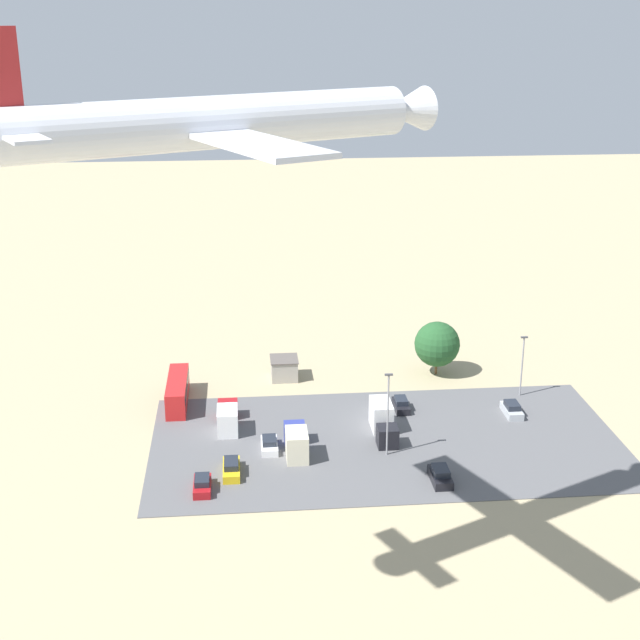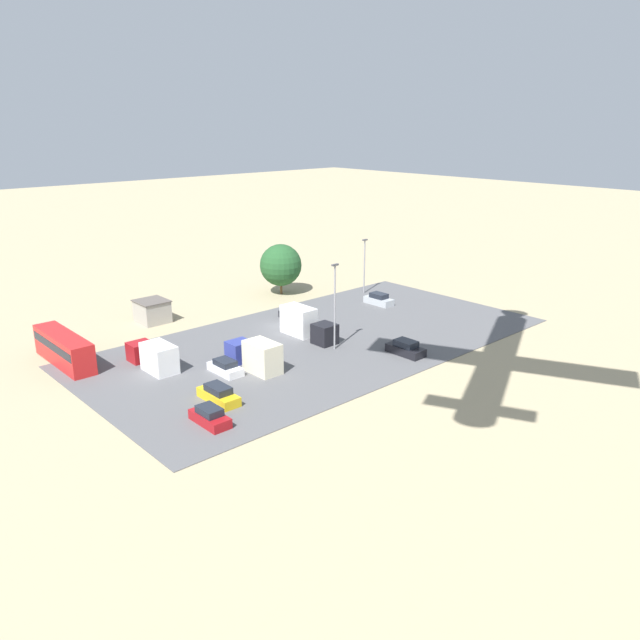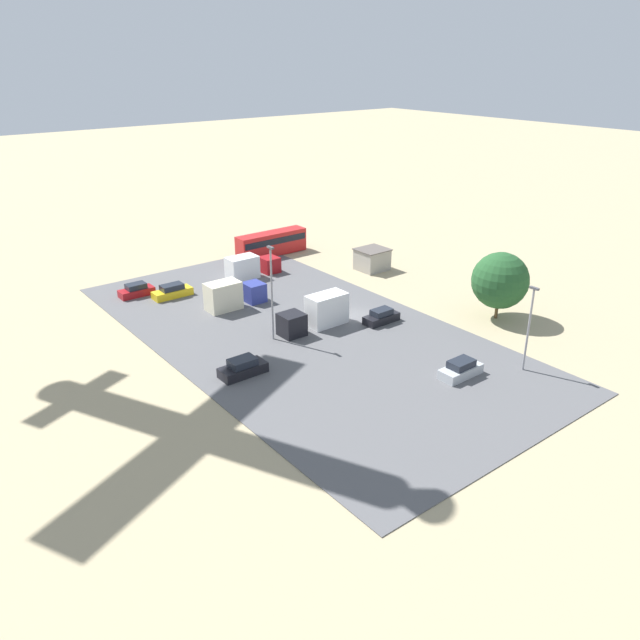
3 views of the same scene
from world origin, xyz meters
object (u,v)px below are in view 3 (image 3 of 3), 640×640
shed_building (372,259)px  bus (271,243)px  parked_car_4 (136,291)px  parked_car_5 (172,292)px  parked_truck_0 (250,267)px  parked_car_0 (461,369)px  parked_truck_1 (317,314)px  parked_truck_2 (232,295)px  parked_car_3 (229,292)px  parked_car_2 (381,317)px  parked_car_1 (243,368)px

shed_building → bus: 15.70m
parked_car_4 → parked_car_5: bearing=-133.0°
parked_truck_0 → parked_car_0: bearing=0.7°
parked_truck_1 → parked_truck_2: bearing=21.6°
shed_building → bus: size_ratio=0.37×
parked_car_3 → parked_truck_0: parked_truck_0 is taller
parked_car_2 → parked_truck_2: (13.96, 10.54, 0.85)m
parked_car_1 → parked_car_4: bearing=178.9°
bus → parked_car_2: size_ratio=2.62×
parked_car_3 → parked_car_0: bearing=12.1°
bus → parked_car_2: bus is taller
parked_car_3 → parked_car_5: bearing=-129.4°
parked_car_0 → parked_truck_0: (35.26, 0.41, 0.68)m
parked_car_5 → parked_car_1: bearing=170.5°
bus → parked_truck_2: (-14.21, 15.06, -0.29)m
parked_car_2 → parked_car_3: parked_car_2 is taller
parked_car_5 → parked_car_0: bearing=-161.3°
parked_car_5 → parked_truck_0: bearing=-87.8°
shed_building → parked_car_5: size_ratio=0.85×
parked_car_0 → parked_car_2: (13.50, -2.78, -0.02)m
bus → parked_car_5: (-6.85, 19.11, -1.12)m
parked_car_3 → parked_truck_1: (-13.62, -2.97, 0.97)m
parked_car_0 → parked_truck_2: size_ratio=0.60×
shed_building → parked_car_2: 18.24m
parked_car_1 → parked_truck_2: 16.85m
bus → parked_car_1: (-29.13, 22.85, -1.10)m
parked_car_0 → parked_truck_2: parked_truck_2 is taller
parked_truck_2 → bus: bearing=133.3°
parked_truck_0 → parked_car_4: bearing=-100.1°
bus → parked_car_1: bus is taller
bus → parked_car_5: bus is taller
parked_car_0 → parked_car_4: 40.75m
bus → parked_car_0: (-41.67, 7.30, -1.11)m
parked_car_1 → parked_car_3: 20.08m
bus → parked_car_2: 28.55m
parked_car_1 → parked_car_3: size_ratio=1.06×
parked_car_1 → parked_truck_1: (4.31, -12.00, 0.89)m
parked_truck_2 → parked_car_3: bearing=157.6°
bus → parked_car_0: bearing=170.1°
shed_building → parked_truck_2: (-0.16, 22.07, 0.10)m
parked_car_0 → parked_car_4: size_ratio=1.04×
parked_car_0 → parked_car_5: (34.81, 11.81, -0.01)m
shed_building → parked_car_0: 31.12m
bus → parked_truck_1: bearing=156.4°
parked_truck_2 → parked_truck_1: bearing=21.6°
parked_car_1 → parked_car_4: (25.32, -0.47, -0.03)m
parked_car_3 → parked_car_4: 11.31m
parked_car_4 → parked_car_5: 4.47m
bus → parked_truck_0: (-6.41, 7.71, -0.43)m
shed_building → parked_car_1: 33.46m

